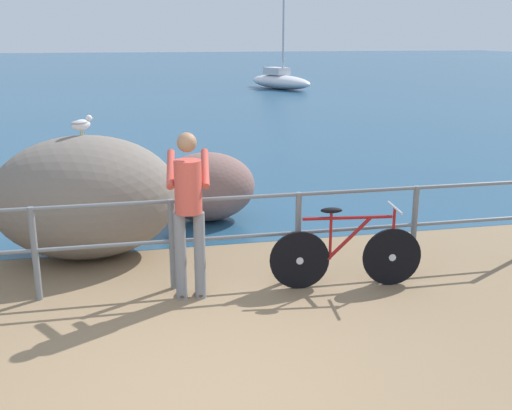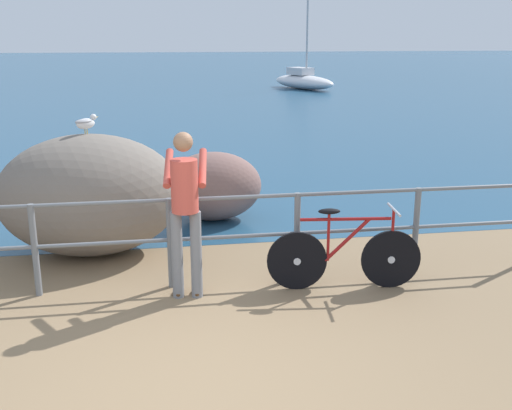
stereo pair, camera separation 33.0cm
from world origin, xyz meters
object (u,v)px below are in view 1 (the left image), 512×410
object	(u,v)px
person_at_railing	(189,208)
sailboat	(280,81)
seagull	(81,124)
bicycle	(347,253)
breakwater_boulder_main	(86,197)
breakwater_boulder_right	(207,187)

from	to	relation	value
person_at_railing	sailboat	size ratio (longest dim) A/B	0.36
seagull	bicycle	bearing A→B (deg)	-70.85
sailboat	bicycle	bearing A→B (deg)	-37.35
bicycle	breakwater_boulder_main	xyz separation A→B (m)	(-2.83, 1.62, 0.38)
bicycle	person_at_railing	size ratio (longest dim) A/B	0.95
bicycle	seagull	distance (m)	3.52
person_at_railing	sailboat	distance (m)	25.78
breakwater_boulder_main	sailboat	size ratio (longest dim) A/B	0.47
breakwater_boulder_right	seagull	xyz separation A→B (m)	(-1.66, -1.18, 1.16)
sailboat	breakwater_boulder_main	bearing A→B (deg)	-44.62
bicycle	person_at_railing	distance (m)	1.82
bicycle	breakwater_boulder_right	bearing A→B (deg)	118.84
breakwater_boulder_right	sailboat	xyz separation A→B (m)	(6.72, 21.96, -0.09)
seagull	breakwater_boulder_main	bearing A→B (deg)	-139.84
bicycle	sailboat	xyz separation A→B (m)	(5.56, 24.80, 0.03)
bicycle	breakwater_boulder_right	distance (m)	3.07
person_at_railing	seagull	distance (m)	2.06
breakwater_boulder_right	breakwater_boulder_main	bearing A→B (deg)	-143.68
breakwater_boulder_right	seagull	distance (m)	2.34
breakwater_boulder_right	bicycle	bearing A→B (deg)	-67.64
bicycle	sailboat	bearing A→B (deg)	83.85
bicycle	person_at_railing	xyz separation A→B (m)	(-1.72, 0.07, 0.60)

